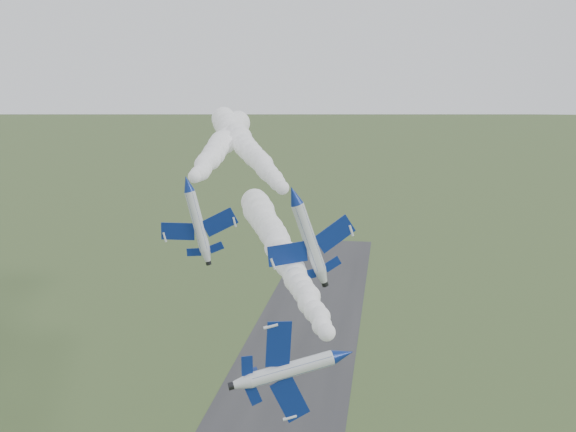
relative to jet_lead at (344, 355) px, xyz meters
name	(u,v)px	position (x,y,z in m)	size (l,w,h in m)	color
jet_lead	(344,355)	(0.00, 0.00, 0.00)	(5.73, 11.39, 9.60)	silver
smoke_trail_jet_lead	(280,248)	(-11.22, 30.47, 1.45)	(4.91, 59.32, 4.91)	white
jet_pair_left	(187,184)	(-21.41, 21.54, 11.80)	(9.75, 11.87, 3.47)	silver
smoke_trail_jet_pair_left	(222,143)	(-26.98, 59.44, 13.04)	(5.67, 71.73, 5.67)	white
jet_pair_right	(294,195)	(-7.64, 20.08, 11.00)	(10.80, 13.06, 4.52)	silver
smoke_trail_jet_pair_right	(244,145)	(-22.33, 56.94, 13.07)	(5.38, 72.54, 5.38)	white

